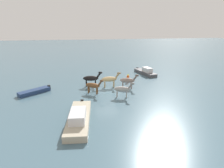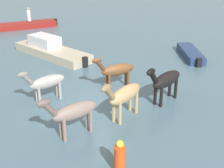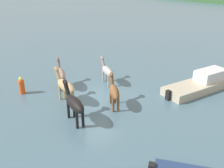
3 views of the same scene
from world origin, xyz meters
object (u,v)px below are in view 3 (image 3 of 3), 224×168
horse_dun_straggler (107,71)px  boat_tender_starboard (204,84)px  buoy_channel_marker (22,86)px  horse_dark_mare (61,73)px  horse_pinto_flank (74,103)px  horse_rear_stallion (114,92)px  horse_gray_outer (65,86)px

horse_dun_straggler → boat_tender_starboard: bearing=-119.7°
boat_tender_starboard → buoy_channel_marker: (-6.83, -9.94, 0.18)m
horse_dark_mare → horse_pinto_flank: 4.68m
horse_dark_mare → horse_rear_stallion: bearing=-146.5°
horse_pinto_flank → buoy_channel_marker: 5.22m
horse_gray_outer → horse_rear_stallion: bearing=-136.7°
horse_pinto_flank → horse_gray_outer: size_ratio=1.02×
horse_dark_mare → horse_pinto_flank: (4.41, -1.55, 0.07)m
horse_rear_stallion → buoy_channel_marker: (-5.09, -3.58, -0.45)m
horse_dark_mare → horse_gray_outer: (2.13, -0.83, 0.05)m
horse_rear_stallion → buoy_channel_marker: bearing=64.6°
horse_pinto_flank → buoy_channel_marker: (-5.10, -0.94, -0.57)m
boat_tender_starboard → buoy_channel_marker: bearing=151.8°
horse_dun_straggler → horse_gray_outer: size_ratio=0.89×
horse_rear_stallion → boat_tender_starboard: size_ratio=0.34×
horse_pinto_flank → horse_dark_mare: bearing=-11.1°
boat_tender_starboard → buoy_channel_marker: size_ratio=5.50×
horse_rear_stallion → boat_tender_starboard: horse_rear_stallion is taller
horse_dark_mare → horse_gray_outer: horse_gray_outer is taller
horse_gray_outer → buoy_channel_marker: bearing=33.6°
horse_rear_stallion → horse_dun_straggler: (-3.01, 1.77, -0.02)m
horse_dark_mare → buoy_channel_marker: size_ratio=2.04×
horse_rear_stallion → horse_dun_straggler: horse_rear_stallion is taller
horse_rear_stallion → horse_gray_outer: bearing=69.7°
horse_dark_mare → buoy_channel_marker: (-0.69, -2.48, -0.50)m
horse_dun_straggler → horse_dark_mare: bearing=80.4°
horse_dark_mare → horse_dun_straggler: (1.39, 2.87, -0.06)m
horse_dark_mare → boat_tender_starboard: bearing=-110.0°
horse_pinto_flank → boat_tender_starboard: bearing=-92.7°
horse_dun_straggler → boat_tender_starboard: size_ratio=0.35×
horse_dun_straggler → horse_gray_outer: (0.74, -3.69, 0.12)m
horse_dun_straggler → buoy_channel_marker: 5.76m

